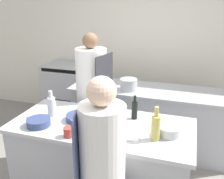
% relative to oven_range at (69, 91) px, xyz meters
% --- Properties ---
extents(wall_back, '(8.00, 0.06, 2.80)m').
position_rel_oven_range_xyz_m(wall_back, '(1.31, 0.36, 0.89)').
color(wall_back, silver).
rests_on(wall_back, ground_plane).
extents(prep_counter, '(1.84, 0.85, 0.92)m').
position_rel_oven_range_xyz_m(prep_counter, '(1.31, -1.77, -0.05)').
color(prep_counter, '#A8AAAF').
rests_on(prep_counter, ground_plane).
extents(pass_counter, '(2.30, 0.70, 0.92)m').
position_rel_oven_range_xyz_m(pass_counter, '(1.61, -0.57, -0.05)').
color(pass_counter, '#A8AAAF').
rests_on(pass_counter, ground_plane).
extents(oven_range, '(0.80, 0.61, 1.02)m').
position_rel_oven_range_xyz_m(oven_range, '(0.00, 0.00, 0.00)').
color(oven_range, '#A8AAAF').
rests_on(oven_range, ground_plane).
extents(chef_at_prep_near, '(0.39, 0.37, 1.63)m').
position_rel_oven_range_xyz_m(chef_at_prep_near, '(1.55, -2.43, 0.31)').
color(chef_at_prep_near, black).
rests_on(chef_at_prep_near, ground_plane).
extents(chef_at_stove, '(0.44, 0.43, 1.74)m').
position_rel_oven_range_xyz_m(chef_at_stove, '(0.91, -1.06, 0.35)').
color(chef_at_stove, black).
rests_on(chef_at_stove, ground_plane).
extents(bottle_olive_oil, '(0.09, 0.09, 0.28)m').
position_rel_oven_range_xyz_m(bottle_olive_oil, '(0.73, -1.75, 0.52)').
color(bottle_olive_oil, silver).
rests_on(bottle_olive_oil, prep_counter).
extents(bottle_vinegar, '(0.08, 0.08, 0.32)m').
position_rel_oven_range_xyz_m(bottle_vinegar, '(1.87, -1.91, 0.54)').
color(bottle_vinegar, '#B2A84C').
rests_on(bottle_vinegar, prep_counter).
extents(bottle_wine, '(0.06, 0.06, 0.26)m').
position_rel_oven_range_xyz_m(bottle_wine, '(1.60, -1.55, 0.51)').
color(bottle_wine, black).
rests_on(bottle_wine, prep_counter).
extents(bowl_mixing_large, '(0.23, 0.23, 0.07)m').
position_rel_oven_range_xyz_m(bowl_mixing_large, '(0.73, -2.00, 0.45)').
color(bowl_mixing_large, navy).
rests_on(bowl_mixing_large, prep_counter).
extents(bowl_prep_small, '(0.27, 0.27, 0.06)m').
position_rel_oven_range_xyz_m(bowl_prep_small, '(1.06, -1.76, 0.44)').
color(bowl_prep_small, navy).
rests_on(bowl_prep_small, prep_counter).
extents(bowl_ceramic_blue, '(0.21, 0.21, 0.09)m').
position_rel_oven_range_xyz_m(bowl_ceramic_blue, '(1.98, -1.79, 0.46)').
color(bowl_ceramic_blue, '#B7BABC').
rests_on(bowl_ceramic_blue, prep_counter).
extents(cup, '(0.09, 0.09, 0.09)m').
position_rel_oven_range_xyz_m(cup, '(1.11, -2.10, 0.46)').
color(cup, '#B2382D').
rests_on(cup, prep_counter).
extents(cutting_board, '(0.35, 0.18, 0.01)m').
position_rel_oven_range_xyz_m(cutting_board, '(1.56, -1.92, 0.42)').
color(cutting_board, white).
rests_on(cutting_board, prep_counter).
extents(stockpot, '(0.24, 0.24, 0.16)m').
position_rel_oven_range_xyz_m(stockpot, '(1.31, -0.70, 0.49)').
color(stockpot, '#A8AAAF').
rests_on(stockpot, pass_counter).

